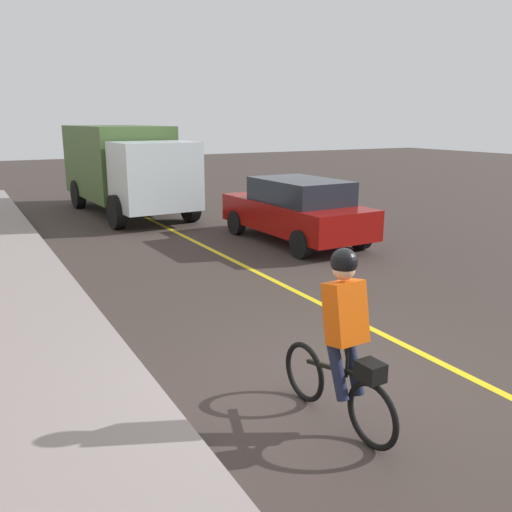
{
  "coord_description": "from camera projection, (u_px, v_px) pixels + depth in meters",
  "views": [
    {
      "loc": [
        -4.75,
        3.51,
        2.99
      ],
      "look_at": [
        2.2,
        -0.31,
        1.0
      ],
      "focal_mm": 38.31,
      "sensor_mm": 36.0,
      "label": 1
    }
  ],
  "objects": [
    {
      "name": "patrol_sedan",
      "position": [
        296.0,
        209.0,
        13.51
      ],
      "size": [
        4.45,
        2.02,
        1.58
      ],
      "rotation": [
        0.0,
        0.0,
        0.03
      ],
      "color": "maroon",
      "rests_on": "ground"
    },
    {
      "name": "box_truck_background",
      "position": [
        125.0,
        165.0,
        17.57
      ],
      "size": [
        6.8,
        2.76,
        2.78
      ],
      "rotation": [
        0.0,
        0.0,
        3.18
      ],
      "color": "#3E582C",
      "rests_on": "ground"
    },
    {
      "name": "ground_plane",
      "position": [
        323.0,
        382.0,
        6.4
      ],
      "size": [
        80.0,
        80.0,
        0.0
      ],
      "primitive_type": "plane",
      "color": "#382F2A"
    },
    {
      "name": "sidewalk",
      "position": [
        7.0,
        461.0,
        4.79
      ],
      "size": [
        40.0,
        3.2,
        0.15
      ],
      "primitive_type": "cube",
      "color": "gray",
      "rests_on": "ground"
    },
    {
      "name": "cyclist_lead",
      "position": [
        343.0,
        341.0,
        5.28
      ],
      "size": [
        1.71,
        0.38,
        1.83
      ],
      "rotation": [
        0.0,
        0.0,
        0.05
      ],
      "color": "black",
      "rests_on": "ground"
    },
    {
      "name": "lane_line_centre",
      "position": [
        423.0,
        354.0,
        7.15
      ],
      "size": [
        36.0,
        0.12,
        0.01
      ],
      "primitive_type": "cube",
      "color": "yellow",
      "rests_on": "ground"
    }
  ]
}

